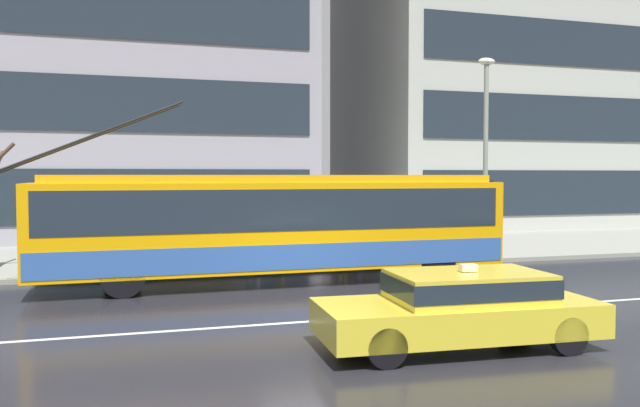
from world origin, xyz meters
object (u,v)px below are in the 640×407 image
at_px(pedestrian_approaching_curb, 120,232).
at_px(pedestrian_waiting_by_pole, 361,210).
at_px(trolleybus, 277,223).
at_px(bus_shelter, 191,198).
at_px(pedestrian_at_shelter, 280,226).
at_px(street_lamp, 486,140).
at_px(taxi_oncoming_near, 461,306).
at_px(pedestrian_walking_past, 345,213).

xyz_separation_m(pedestrian_approaching_curb, pedestrian_waiting_by_pole, (8.10, 0.58, 0.52)).
relative_size(trolleybus, bus_shelter, 3.15).
xyz_separation_m(trolleybus, pedestrian_waiting_by_pole, (4.06, 4.36, 0.05)).
distance_m(pedestrian_at_shelter, street_lamp, 7.50).
distance_m(trolleybus, bus_shelter, 4.17).
relative_size(pedestrian_at_shelter, pedestrian_waiting_by_pole, 0.88).
bearing_deg(trolleybus, pedestrian_waiting_by_pole, 47.03).
distance_m(taxi_oncoming_near, pedestrian_approaching_curb, 12.44).
bearing_deg(pedestrian_approaching_curb, street_lamp, -7.85).
height_order(bus_shelter, pedestrian_at_shelter, bus_shelter).
distance_m(pedestrian_at_shelter, pedestrian_walking_past, 2.52).
distance_m(bus_shelter, street_lamp, 9.87).
bearing_deg(pedestrian_waiting_by_pole, street_lamp, -31.39).
relative_size(trolleybus, pedestrian_approaching_curb, 7.91).
height_order(pedestrian_walking_past, pedestrian_waiting_by_pole, pedestrian_waiting_by_pole).
bearing_deg(street_lamp, pedestrian_waiting_by_pole, 148.61).
height_order(taxi_oncoming_near, pedestrian_walking_past, pedestrian_walking_past).
relative_size(trolleybus, pedestrian_at_shelter, 7.68).
distance_m(taxi_oncoming_near, pedestrian_at_shelter, 11.97).
bearing_deg(pedestrian_approaching_curb, pedestrian_at_shelter, 8.62).
bearing_deg(trolleybus, street_lamp, 15.77).
xyz_separation_m(taxi_oncoming_near, pedestrian_at_shelter, (-0.25, 11.96, 0.45)).
xyz_separation_m(pedestrian_at_shelter, street_lamp, (6.48, -2.40, 2.91)).
bearing_deg(pedestrian_at_shelter, pedestrian_waiting_by_pole, -4.11).
bearing_deg(pedestrian_walking_past, trolleybus, -136.01).
distance_m(trolleybus, pedestrian_at_shelter, 4.74).
bearing_deg(pedestrian_at_shelter, bus_shelter, -163.64).
relative_size(pedestrian_walking_past, street_lamp, 0.29).
height_order(pedestrian_approaching_curb, pedestrian_walking_past, pedestrian_walking_past).
relative_size(taxi_oncoming_near, pedestrian_approaching_curb, 2.86).
relative_size(trolleybus, pedestrian_waiting_by_pole, 6.77).
xyz_separation_m(trolleybus, street_lamp, (7.66, 2.16, 2.47)).
xyz_separation_m(taxi_oncoming_near, pedestrian_approaching_curb, (-5.47, 11.17, 0.42)).
height_order(taxi_oncoming_near, pedestrian_at_shelter, pedestrian_at_shelter).
height_order(taxi_oncoming_near, bus_shelter, bus_shelter).
bearing_deg(street_lamp, pedestrian_approaching_curb, 172.15).
bearing_deg(pedestrian_waiting_by_pole, bus_shelter, -173.33).
height_order(bus_shelter, pedestrian_approaching_curb, bus_shelter).
bearing_deg(pedestrian_waiting_by_pole, taxi_oncoming_near, -102.63).
distance_m(pedestrian_approaching_curb, street_lamp, 12.17).
height_order(bus_shelter, street_lamp, street_lamp).
bearing_deg(taxi_oncoming_near, pedestrian_waiting_by_pole, 77.37).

